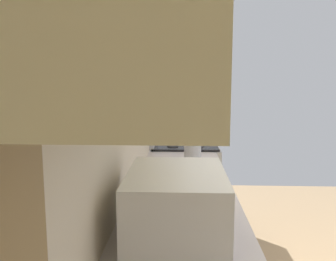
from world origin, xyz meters
TOP-DOWN VIEW (x-y plane):
  - wall_back at (0.00, 1.47)m, footprint 4.18×0.12m
  - oven_range at (1.58, 1.08)m, footprint 0.60×0.67m
  - microwave at (-0.42, 1.13)m, footprint 0.53×0.40m
  - bowl at (0.05, 1.03)m, footprint 0.18×0.18m
  - kettle at (0.98, 1.03)m, footprint 0.19×0.14m

SIDE VIEW (x-z plane):
  - oven_range at x=1.58m, z-range -0.07..1.03m
  - bowl at x=0.05m, z-range 0.93..0.98m
  - kettle at x=0.98m, z-range 0.91..1.06m
  - microwave at x=-0.42m, z-range 0.92..1.20m
  - wall_back at x=0.00m, z-range 0.00..2.57m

